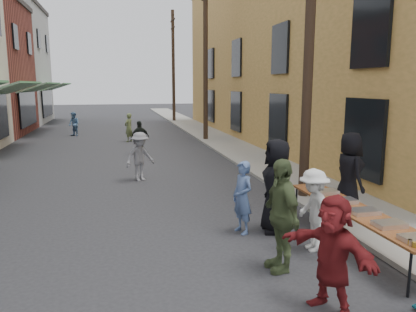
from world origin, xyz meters
name	(u,v)px	position (x,y,z in m)	size (l,w,h in m)	color
ground	(156,259)	(0.00, 0.00, 0.00)	(120.00, 120.00, 0.00)	#28282B
sidewalk	(218,139)	(5.00, 15.00, 0.05)	(2.20, 60.00, 0.10)	gray
building_ochre	(330,49)	(11.10, 14.00, 5.00)	(10.00, 28.00, 10.00)	#A9833C
utility_pole_near	(310,27)	(4.30, 3.00, 4.50)	(0.26, 0.26, 9.00)	#2D2116
utility_pole_mid	(206,58)	(4.30, 15.00, 4.50)	(0.26, 0.26, 9.00)	#2D2116
utility_pole_far	(173,67)	(4.30, 27.00, 4.50)	(0.26, 0.26, 9.00)	#2D2116
serving_table	(354,211)	(3.73, -0.27, 0.71)	(0.70, 4.00, 0.75)	brown
catering_tray_foil_b	(389,224)	(3.73, -1.27, 0.79)	(0.50, 0.33, 0.08)	#B2B2B7
catering_tray_buns	(364,211)	(3.73, -0.57, 0.79)	(0.50, 0.33, 0.08)	tan
catering_tray_foil_d	(343,201)	(3.73, 0.13, 0.79)	(0.50, 0.33, 0.08)	#B2B2B7
catering_tray_buns_end	(325,192)	(3.73, 0.83, 0.79)	(0.50, 0.33, 0.08)	tan
condiment_jar_b	(415,245)	(3.51, -2.12, 0.79)	(0.07, 0.07, 0.08)	#A57F26
condiment_jar_c	(410,242)	(3.51, -2.02, 0.79)	(0.07, 0.07, 0.08)	#A57F26
guest_front_a	(276,186)	(2.60, 0.82, 0.99)	(0.96, 0.63, 1.97)	black
guest_front_b	(243,197)	(1.90, 0.92, 0.76)	(0.56, 0.36, 1.52)	#546EA2
guest_front_d	(313,210)	(2.89, -0.24, 0.77)	(1.00, 0.58, 1.55)	white
guest_front_e	(281,215)	(1.98, -0.86, 0.95)	(1.11, 0.46, 1.89)	#506138
guest_queue_back	(332,254)	(2.16, -2.19, 0.82)	(1.52, 0.48, 1.64)	maroon
server	(349,174)	(4.58, 1.30, 1.05)	(0.93, 0.61, 1.91)	black
passerby_left	(140,157)	(0.13, 6.14, 0.79)	(1.02, 0.59, 1.58)	gray
passerby_mid	(140,138)	(0.47, 11.32, 0.74)	(0.87, 0.36, 1.49)	black
passerby_right	(129,128)	(0.13, 15.48, 0.78)	(0.57, 0.37, 1.55)	#5C6B3E
passerby_far	(74,124)	(-2.99, 18.74, 0.73)	(0.71, 0.55, 1.46)	#577FA9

